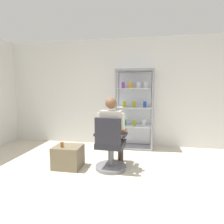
# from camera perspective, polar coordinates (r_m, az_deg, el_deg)

# --- Properties ---
(ground_plane) EXTENTS (7.20, 7.20, 0.00)m
(ground_plane) POSITION_cam_1_polar(r_m,az_deg,el_deg) (2.47, -8.55, -28.70)
(ground_plane) COLOR beige
(back_wall) EXTENTS (6.00, 0.10, 2.70)m
(back_wall) POSITION_cam_1_polar(r_m,az_deg,el_deg) (4.95, 2.29, 5.82)
(back_wall) COLOR silver
(back_wall) RESTS_ON ground
(display_cabinet_main) EXTENTS (0.90, 0.45, 1.90)m
(display_cabinet_main) POSITION_cam_1_polar(r_m,az_deg,el_deg) (4.70, 6.73, 1.01)
(display_cabinet_main) COLOR gray
(display_cabinet_main) RESTS_ON ground
(office_chair) EXTENTS (0.58, 0.56, 0.96)m
(office_chair) POSITION_cam_1_polar(r_m,az_deg,el_deg) (3.43, -0.53, -10.81)
(office_chair) COLOR slate
(office_chair) RESTS_ON ground
(seated_shopkeeper) EXTENTS (0.50, 0.58, 1.29)m
(seated_shopkeeper) POSITION_cam_1_polar(r_m,az_deg,el_deg) (3.50, 0.11, -5.05)
(seated_shopkeeper) COLOR #3F382D
(seated_shopkeeper) RESTS_ON ground
(storage_crate) EXTENTS (0.49, 0.44, 0.40)m
(storage_crate) POSITION_cam_1_polar(r_m,az_deg,el_deg) (3.69, -12.94, -12.84)
(storage_crate) COLOR #72664C
(storage_crate) RESTS_ON ground
(tea_glass) EXTENTS (0.06, 0.06, 0.09)m
(tea_glass) POSITION_cam_1_polar(r_m,az_deg,el_deg) (3.57, -14.70, -9.39)
(tea_glass) COLOR brown
(tea_glass) RESTS_ON storage_crate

